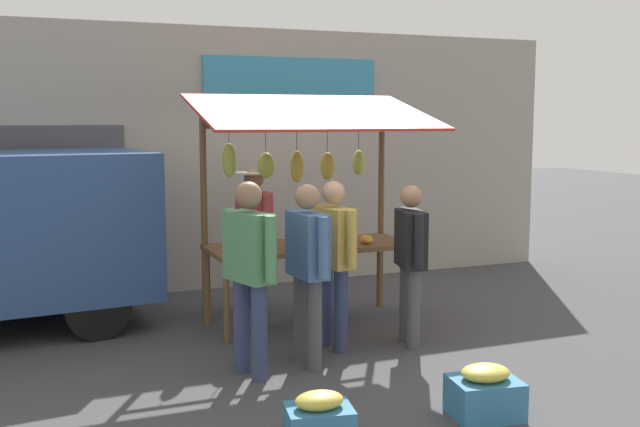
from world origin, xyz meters
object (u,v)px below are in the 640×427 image
at_px(shopper_in_grey_tee, 308,261).
at_px(vendor_with_sunhat, 254,228).
at_px(shopper_in_striped_shirt, 411,254).
at_px(produce_crate_near, 319,420).
at_px(produce_crate_side, 485,393).
at_px(shopper_with_ponytail, 249,264).
at_px(market_stall, 308,184).
at_px(shopper_with_shopping_bag, 333,253).

bearing_deg(shopper_in_grey_tee, vendor_with_sunhat, -8.22).
bearing_deg(shopper_in_grey_tee, shopper_in_striped_shirt, -83.81).
distance_m(shopper_in_striped_shirt, produce_crate_near, 2.59).
height_order(shopper_in_grey_tee, produce_crate_side, shopper_in_grey_tee).
bearing_deg(produce_crate_side, vendor_with_sunhat, -79.86).
xyz_separation_m(shopper_in_grey_tee, shopper_with_ponytail, (0.57, 0.09, 0.03)).
relative_size(market_stall, produce_crate_near, 4.90).
bearing_deg(shopper_with_ponytail, market_stall, -54.13).
bearing_deg(shopper_with_ponytail, shopper_in_grey_tee, -98.13).
distance_m(vendor_with_sunhat, shopper_with_ponytail, 2.27).
bearing_deg(produce_crate_side, shopper_with_shopping_bag, -79.07).
height_order(produce_crate_near, produce_crate_side, produce_crate_side).
height_order(shopper_with_shopping_bag, produce_crate_side, shopper_with_shopping_bag).
bearing_deg(produce_crate_near, shopper_with_ponytail, -88.58).
bearing_deg(produce_crate_near, market_stall, -109.75).
bearing_deg(vendor_with_sunhat, produce_crate_side, -1.74).
bearing_deg(shopper_with_ponytail, shopper_in_striped_shirt, -96.86).
relative_size(market_stall, shopper_with_ponytail, 1.47).
xyz_separation_m(shopper_with_ponytail, shopper_with_shopping_bag, (-0.98, -0.47, -0.04)).
bearing_deg(market_stall, produce_crate_near, 70.25).
bearing_deg(shopper_with_shopping_bag, produce_crate_side, -179.21).
bearing_deg(shopper_with_ponytail, produce_crate_side, -155.09).
distance_m(vendor_with_sunhat, shopper_in_grey_tee, 2.07).
height_order(shopper_in_grey_tee, shopper_with_ponytail, shopper_with_ponytail).
bearing_deg(produce_crate_side, market_stall, -84.65).
xyz_separation_m(vendor_with_sunhat, shopper_in_striped_shirt, (-1.03, 1.85, -0.07)).
height_order(market_stall, produce_crate_side, market_stall).
relative_size(market_stall, produce_crate_side, 4.46).
distance_m(shopper_with_ponytail, produce_crate_near, 1.72).
xyz_separation_m(shopper_in_grey_tee, shopper_with_shopping_bag, (-0.41, -0.38, -0.01)).
relative_size(shopper_in_grey_tee, shopper_with_ponytail, 0.97).
relative_size(produce_crate_near, produce_crate_side, 0.91).
relative_size(shopper_in_striped_shirt, shopper_with_shopping_bag, 0.97).
distance_m(vendor_with_sunhat, produce_crate_near, 3.81).
height_order(vendor_with_sunhat, shopper_in_striped_shirt, vendor_with_sunhat).
xyz_separation_m(shopper_in_grey_tee, produce_crate_side, (-0.80, 1.62, -0.78)).
height_order(vendor_with_sunhat, shopper_with_ponytail, shopper_with_ponytail).
xyz_separation_m(shopper_in_grey_tee, produce_crate_near, (0.53, 1.59, -0.79)).
distance_m(produce_crate_near, produce_crate_side, 1.33).
xyz_separation_m(shopper_with_shopping_bag, produce_crate_side, (-0.39, 2.01, -0.77)).
distance_m(shopper_with_shopping_bag, produce_crate_near, 2.33).
height_order(shopper_with_shopping_bag, produce_crate_near, shopper_with_shopping_bag).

